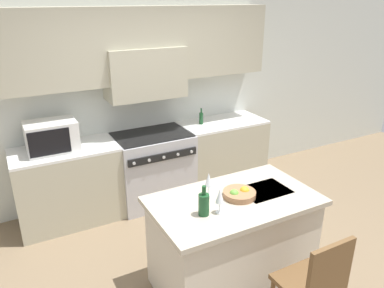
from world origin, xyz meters
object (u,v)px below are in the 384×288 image
(oil_bottle_on_counter, at_px, (201,118))
(microwave, at_px, (52,136))
(wine_glass_far, at_px, (209,180))
(range_stove, at_px, (153,168))
(island_chair, at_px, (315,283))
(wine_bottle, at_px, (204,204))
(wine_glass_near, at_px, (220,196))
(fruit_bowl, at_px, (239,194))

(oil_bottle_on_counter, bearing_deg, microwave, -178.66)
(wine_glass_far, bearing_deg, microwave, 122.27)
(wine_glass_far, bearing_deg, oil_bottle_on_counter, 62.58)
(range_stove, relative_size, oil_bottle_on_counter, 4.36)
(wine_glass_far, xyz_separation_m, oil_bottle_on_counter, (0.87, 1.67, -0.04))
(oil_bottle_on_counter, bearing_deg, range_stove, -175.13)
(island_chair, relative_size, wine_glass_far, 4.34)
(island_chair, xyz_separation_m, wine_bottle, (-0.54, 0.71, 0.44))
(wine_bottle, bearing_deg, oil_bottle_on_counter, 61.19)
(wine_glass_near, bearing_deg, wine_bottle, 164.63)
(range_stove, height_order, oil_bottle_on_counter, oil_bottle_on_counter)
(range_stove, relative_size, wine_glass_near, 4.34)
(fruit_bowl, bearing_deg, wine_bottle, -166.24)
(range_stove, xyz_separation_m, island_chair, (0.23, -2.57, 0.08))
(wine_glass_far, distance_m, fruit_bowl, 0.29)
(island_chair, height_order, oil_bottle_on_counter, oil_bottle_on_counter)
(wine_glass_near, bearing_deg, wine_glass_far, 77.42)
(wine_bottle, distance_m, oil_bottle_on_counter, 2.19)
(wine_glass_far, bearing_deg, wine_bottle, -127.31)
(microwave, distance_m, wine_glass_near, 2.14)
(wine_glass_near, distance_m, fruit_bowl, 0.34)
(wine_glass_far, height_order, fruit_bowl, wine_glass_far)
(wine_glass_near, relative_size, fruit_bowl, 0.77)
(range_stove, xyz_separation_m, fruit_bowl, (0.09, -1.75, 0.46))
(wine_bottle, xyz_separation_m, fruit_bowl, (0.41, 0.10, -0.07))
(range_stove, xyz_separation_m, wine_bottle, (-0.32, -1.85, 0.53))
(range_stove, bearing_deg, microwave, 179.08)
(microwave, relative_size, island_chair, 0.57)
(wine_glass_near, distance_m, wine_glass_far, 0.29)
(fruit_bowl, height_order, oil_bottle_on_counter, oil_bottle_on_counter)
(microwave, height_order, oil_bottle_on_counter, microwave)
(range_stove, relative_size, wine_bottle, 3.72)
(island_chair, relative_size, wine_bottle, 3.72)
(wine_glass_near, relative_size, wine_glass_far, 1.00)
(microwave, relative_size, wine_glass_near, 2.46)
(island_chair, distance_m, wine_bottle, 1.00)
(range_stove, bearing_deg, wine_bottle, -99.72)
(wine_bottle, distance_m, wine_glass_near, 0.14)
(microwave, height_order, fruit_bowl, microwave)
(range_stove, relative_size, wine_glass_far, 4.34)
(wine_glass_near, xyz_separation_m, wine_glass_far, (0.06, 0.28, 0.00))
(wine_bottle, bearing_deg, wine_glass_far, 52.69)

